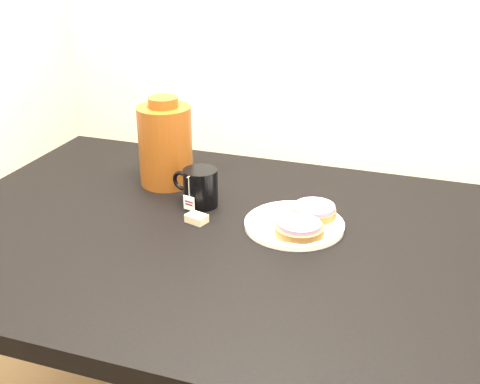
# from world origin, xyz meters

# --- Properties ---
(table) EXTENTS (1.40, 0.90, 0.75)m
(table) POSITION_xyz_m (0.00, 0.00, 0.67)
(table) COLOR black
(table) RESTS_ON ground_plane
(plate) EXTENTS (0.22, 0.22, 0.02)m
(plate) POSITION_xyz_m (0.09, 0.07, 0.76)
(plate) COLOR white
(plate) RESTS_ON table
(bagel_back) EXTENTS (0.10, 0.10, 0.03)m
(bagel_back) POSITION_xyz_m (0.12, 0.11, 0.77)
(bagel_back) COLOR brown
(bagel_back) RESTS_ON plate
(bagel_front) EXTENTS (0.15, 0.15, 0.03)m
(bagel_front) POSITION_xyz_m (0.11, 0.02, 0.77)
(bagel_front) COLOR brown
(bagel_front) RESTS_ON plate
(mug) EXTENTS (0.13, 0.10, 0.09)m
(mug) POSITION_xyz_m (-0.15, 0.11, 0.80)
(mug) COLOR black
(mug) RESTS_ON table
(teabag_pouch) EXTENTS (0.05, 0.04, 0.02)m
(teabag_pouch) POSITION_xyz_m (-0.12, 0.02, 0.76)
(teabag_pouch) COLOR #C6B793
(teabag_pouch) RESTS_ON table
(bagel_package) EXTENTS (0.16, 0.16, 0.22)m
(bagel_package) POSITION_xyz_m (-0.28, 0.20, 0.85)
(bagel_package) COLOR #5B280C
(bagel_package) RESTS_ON table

